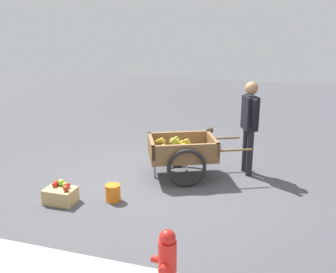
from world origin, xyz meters
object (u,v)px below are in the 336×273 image
Objects in this scene: dog at (205,135)px; apple_crate at (61,194)px; fruit_cart at (182,152)px; fire_hydrant at (167,261)px; vendor_person at (250,120)px; plastic_bucket at (113,193)px.

dog is 1.48× the size of apple_crate.
fruit_cart is 2.71× the size of fire_hydrant.
dog is (1.00, -1.17, -0.69)m from vendor_person.
apple_crate is at bearing 46.15° from fruit_cart.
fire_hydrant is at bearing 129.33° from plastic_bucket.
dog is at bearing -104.92° from plastic_bucket.
fire_hydrant is 2.50m from apple_crate.
fruit_cart is 1.26m from vendor_person.
fire_hydrant is (-0.64, 2.87, -0.10)m from fruit_cart.
apple_crate is (1.47, 3.14, -0.14)m from dog.
fruit_cart is 2.79× the size of dog.
vendor_person reaches higher than apple_crate.
dog reaches higher than plastic_bucket.
dog reaches higher than apple_crate.
dog is 3.47m from apple_crate.
plastic_bucket is (0.72, 1.21, -0.31)m from fruit_cart.
dog is (-0.04, -1.65, -0.16)m from fruit_cart.
fire_hydrant is (-0.60, 4.52, 0.06)m from dog.
apple_crate is (0.71, 0.28, 0.00)m from plastic_bucket.
fruit_cart reaches higher than apple_crate.
plastic_bucket is 0.76m from apple_crate.
fruit_cart is 4.13× the size of apple_crate.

